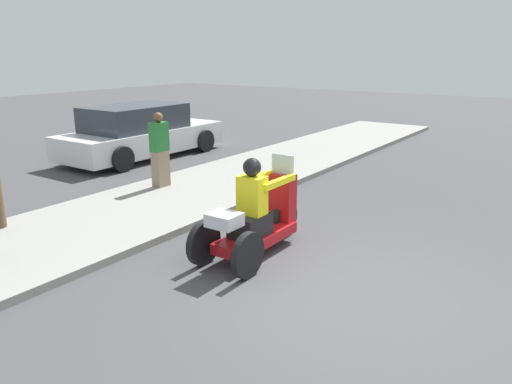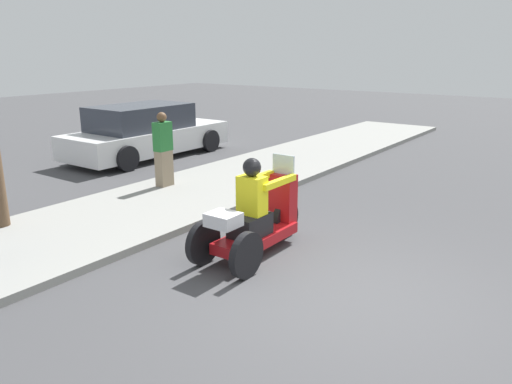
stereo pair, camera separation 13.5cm
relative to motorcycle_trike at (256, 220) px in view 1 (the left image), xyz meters
The scene contains 5 objects.
ground_plane 1.89m from the motorcycle_trike, 104.40° to the right, with size 60.00×60.00×0.00m, color #424244.
sidewalk_strip 2.91m from the motorcycle_trike, 99.04° to the left, with size 28.00×2.80×0.12m.
motorcycle_trike is the anchor object (origin of this frame).
spectator_by_tree 3.93m from the motorcycle_trike, 65.54° to the left, with size 0.37×0.23×1.55m.
parked_car_lot_left 7.59m from the motorcycle_trike, 59.70° to the left, with size 4.80×2.05×1.46m.
Camera 1 is at (-5.16, -2.13, 2.88)m, focal length 35.00 mm.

